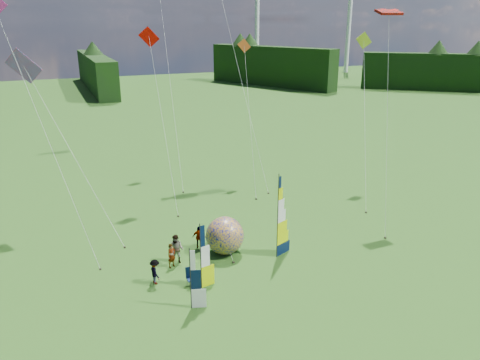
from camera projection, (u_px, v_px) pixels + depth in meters
name	position (u px, v px, depth m)	size (l,w,h in m)	color
ground	(284.00, 292.00, 26.20)	(220.00, 220.00, 0.00)	#407A23
treeline_ring	(286.00, 227.00, 24.90)	(210.00, 210.00, 8.00)	black
turbine_left	(349.00, 17.00, 129.71)	(8.00, 1.20, 30.00)	silver
turbine_right	(257.00, 17.00, 126.70)	(8.00, 1.20, 30.00)	silver
feather_banner_main	(278.00, 218.00, 29.16)	(1.46, 0.10, 5.44)	#061434
side_banner_left	(201.00, 258.00, 25.95)	(1.06, 0.10, 3.86)	#D1E700
side_banner_far	(190.00, 280.00, 24.18)	(1.00, 0.10, 3.40)	white
bol_inflatable	(225.00, 236.00, 30.19)	(2.48, 2.48, 2.48)	#000D7F
spectator_a	(172.00, 256.00, 28.62)	(0.56, 0.37, 1.53)	#66594C
spectator_b	(176.00, 249.00, 29.05)	(0.91, 0.45, 1.88)	#66594C
spectator_c	(155.00, 272.00, 26.78)	(0.98, 0.36, 1.52)	#66594C
spectator_d	(199.00, 237.00, 31.02)	(0.90, 0.37, 1.54)	#66594C
camp_chair	(192.00, 277.00, 26.61)	(0.63, 0.63, 1.10)	#091A41
kite_whale	(239.00, 61.00, 41.95)	(4.12, 13.99, 21.85)	black
kite_rainbow_delta	(71.00, 140.00, 31.57)	(9.03, 12.09, 13.50)	red
kite_parafoil	(389.00, 109.00, 32.95)	(7.22, 9.83, 16.96)	red
small_kite_red	(163.00, 117.00, 36.55)	(2.85, 9.09, 14.51)	#D50702
small_kite_orange	(250.00, 113.00, 41.18)	(4.31, 9.82, 13.24)	#FF5A28
small_kite_yellow	(365.00, 114.00, 39.11)	(7.33, 10.97, 13.96)	yellow
small_kite_pink	(46.00, 128.00, 27.75)	(6.54, 8.72, 16.70)	#D62998
small_kite_green	(170.00, 75.00, 43.40)	(3.98, 13.99, 19.06)	#0DCA2C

